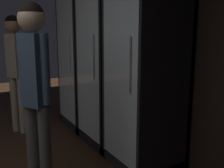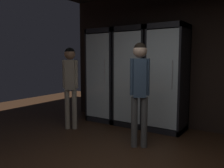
{
  "view_description": "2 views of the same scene",
  "coord_description": "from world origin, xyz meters",
  "px_view_note": "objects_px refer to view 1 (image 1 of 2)",
  "views": [
    {
      "loc": [
        1.66,
        1.02,
        1.44
      ],
      "look_at": [
        -0.65,
        2.36,
        0.89
      ],
      "focal_mm": 42.99,
      "sensor_mm": 36.0,
      "label": 1
    },
    {
      "loc": [
        1.13,
        -1.73,
        1.4
      ],
      "look_at": [
        -1.72,
        2.56,
        0.85
      ],
      "focal_mm": 38.08,
      "sensor_mm": 36.0,
      "label": 2
    }
  ],
  "objects_px": {
    "cooler_far_left": "(89,59)",
    "shopper_far": "(15,60)",
    "cooler_left": "(113,64)",
    "cooler_center": "(149,72)",
    "shopper_near": "(35,79)"
  },
  "relations": [
    {
      "from": "cooler_far_left",
      "to": "shopper_far",
      "type": "xyz_separation_m",
      "value": [
        -0.17,
        -1.02,
        0.03
      ]
    },
    {
      "from": "cooler_far_left",
      "to": "cooler_left",
      "type": "xyz_separation_m",
      "value": [
        0.73,
        -0.0,
        0.0
      ]
    },
    {
      "from": "cooler_center",
      "to": "shopper_near",
      "type": "xyz_separation_m",
      "value": [
        -0.04,
        -1.15,
        0.03
      ]
    },
    {
      "from": "cooler_center",
      "to": "shopper_far",
      "type": "xyz_separation_m",
      "value": [
        -1.63,
        -1.02,
        0.03
      ]
    },
    {
      "from": "cooler_far_left",
      "to": "shopper_near",
      "type": "height_order",
      "value": "cooler_far_left"
    },
    {
      "from": "cooler_far_left",
      "to": "cooler_center",
      "type": "height_order",
      "value": "same"
    },
    {
      "from": "shopper_near",
      "to": "shopper_far",
      "type": "height_order",
      "value": "shopper_near"
    },
    {
      "from": "cooler_center",
      "to": "shopper_far",
      "type": "height_order",
      "value": "cooler_center"
    },
    {
      "from": "cooler_left",
      "to": "shopper_far",
      "type": "xyz_separation_m",
      "value": [
        -0.9,
        -1.02,
        0.02
      ]
    },
    {
      "from": "cooler_far_left",
      "to": "shopper_near",
      "type": "distance_m",
      "value": 1.83
    },
    {
      "from": "cooler_left",
      "to": "shopper_near",
      "type": "distance_m",
      "value": 1.34
    },
    {
      "from": "cooler_left",
      "to": "shopper_far",
      "type": "distance_m",
      "value": 1.36
    },
    {
      "from": "shopper_far",
      "to": "shopper_near",
      "type": "bearing_deg",
      "value": -4.93
    },
    {
      "from": "cooler_far_left",
      "to": "shopper_near",
      "type": "relative_size",
      "value": 1.24
    },
    {
      "from": "shopper_far",
      "to": "cooler_center",
      "type": "bearing_deg",
      "value": 31.99
    }
  ]
}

